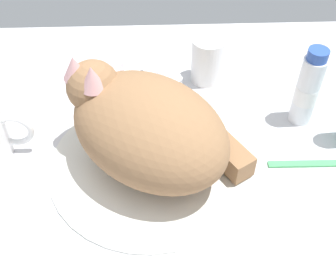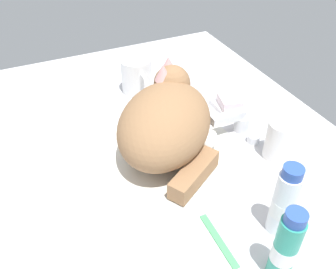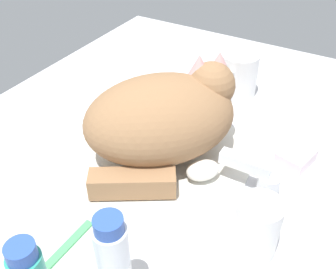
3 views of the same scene
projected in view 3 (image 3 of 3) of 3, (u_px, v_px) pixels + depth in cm
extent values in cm
cube|color=silver|center=(161.00, 161.00, 72.68)|extent=(110.00, 82.50, 3.00)
cylinder|color=silver|center=(160.00, 153.00, 71.54)|extent=(32.21, 32.21, 0.77)
cylinder|color=silver|center=(268.00, 186.00, 62.73)|extent=(3.60, 3.60, 3.85)
cube|color=silver|center=(245.00, 163.00, 62.62)|extent=(2.00, 8.30, 2.00)
cylinder|color=silver|center=(277.00, 172.00, 66.72)|extent=(2.80, 2.80, 1.80)
cylinder|color=silver|center=(256.00, 210.00, 59.98)|extent=(2.80, 2.80, 1.80)
ellipsoid|color=#936B47|center=(160.00, 119.00, 67.00)|extent=(31.56, 30.99, 14.23)
sphere|color=#936B47|center=(212.00, 85.00, 68.08)|extent=(11.57, 11.57, 8.19)
ellipsoid|color=white|center=(202.00, 98.00, 68.97)|extent=(6.97, 6.91, 4.51)
cone|color=#DB9E9E|center=(199.00, 65.00, 66.61)|extent=(5.21, 5.21, 3.69)
cone|color=#DB9E9E|center=(220.00, 62.00, 67.52)|extent=(5.21, 5.21, 3.69)
cube|color=#936B47|center=(132.00, 183.00, 62.14)|extent=(10.28, 13.50, 3.73)
ellipsoid|color=white|center=(203.00, 170.00, 64.79)|extent=(6.57, 6.42, 3.36)
cylinder|color=white|center=(238.00, 74.00, 85.80)|extent=(8.13, 8.13, 9.48)
torus|color=white|center=(229.00, 85.00, 82.17)|extent=(6.31, 1.00, 6.31)
cylinder|color=white|center=(257.00, 227.00, 52.92)|extent=(6.08, 6.08, 8.84)
cube|color=white|center=(294.00, 165.00, 68.63)|extent=(9.00, 6.40, 1.20)
cube|color=silver|center=(296.00, 157.00, 67.55)|extent=(7.01, 6.18, 2.36)
cylinder|color=white|center=(114.00, 267.00, 45.89)|extent=(3.91, 3.91, 12.77)
cylinder|color=#2D51AD|center=(108.00, 225.00, 41.49)|extent=(3.32, 3.32, 1.80)
cylinder|color=#2D51AD|center=(21.00, 252.00, 38.81)|extent=(3.11, 3.11, 1.80)
cube|color=#4CB266|center=(56.00, 256.00, 54.04)|extent=(14.38, 1.41, 0.80)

